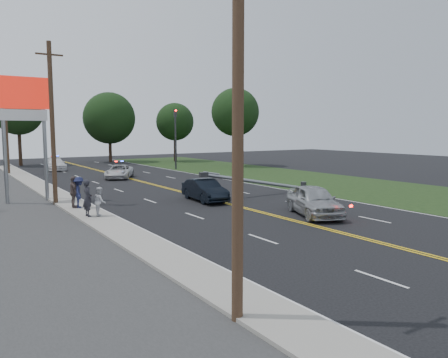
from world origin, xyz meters
TOP-DOWN VIEW (x-y plane):
  - ground at (0.00, 0.00)m, footprint 120.00×120.00m
  - sidewalk at (-8.40, 10.00)m, footprint 1.80×70.00m
  - grass_verge at (13.50, 10.00)m, footprint 12.00×80.00m
  - centerline_yellow at (0.00, 10.00)m, footprint 0.36×80.00m
  - pylon_sign at (-10.50, 14.00)m, footprint 3.20×0.35m
  - traffic_signal at (8.30, 30.00)m, footprint 0.28×0.41m
  - fallen_streetlight at (4.19, 8.00)m, footprint 9.36×0.44m
  - utility_pole_near at (-9.20, -8.00)m, footprint 1.60×0.28m
  - utility_pole_mid at (-9.20, 12.00)m, footprint 1.60×0.28m
  - utility_pole_far at (-9.20, 34.00)m, footprint 1.60×0.28m
  - tree_6 at (-6.40, 45.44)m, footprint 6.23×6.23m
  - tree_7 at (5.46, 45.18)m, footprint 7.34×7.34m
  - tree_8 at (14.08, 41.60)m, footprint 5.51×5.51m
  - tree_9 at (16.70, 29.76)m, footprint 6.10×6.10m
  - crashed_sedan at (-0.66, 8.05)m, footprint 1.91×4.50m
  - waiting_sedan at (1.87, 0.58)m, footprint 3.74×5.24m
  - emergency_a at (-0.73, 24.12)m, footprint 4.23×5.11m
  - emergency_b at (-4.02, 36.35)m, footprint 2.30×4.96m
  - bystander_a at (-8.74, 6.49)m, footprint 0.52×0.75m
  - bystander_b at (-8.14, 6.31)m, footprint 0.76×0.88m
  - bystander_c at (-8.43, 9.31)m, footprint 0.95×1.31m
  - bystander_d at (-8.70, 9.48)m, footprint 0.49×1.11m

SIDE VIEW (x-z plane):
  - ground at x=0.00m, z-range 0.00..0.00m
  - grass_verge at x=13.50m, z-range 0.00..0.01m
  - centerline_yellow at x=0.00m, z-range 0.01..0.01m
  - sidewalk at x=-8.40m, z-range 0.00..0.12m
  - emergency_a at x=-0.73m, z-range 0.00..1.30m
  - emergency_b at x=-4.02m, z-range 0.00..1.40m
  - crashed_sedan at x=-0.66m, z-range 0.00..1.44m
  - waiting_sedan at x=1.87m, z-range 0.00..1.66m
  - bystander_b at x=-8.14m, z-range 0.12..1.66m
  - fallen_streetlight at x=4.19m, z-range -0.04..1.88m
  - bystander_c at x=-8.43m, z-range 0.12..1.95m
  - bystander_d at x=-8.70m, z-range 0.12..1.98m
  - bystander_a at x=-8.74m, z-range 0.12..2.08m
  - traffic_signal at x=8.30m, z-range 0.68..7.73m
  - utility_pole_near at x=-9.20m, z-range 0.08..10.08m
  - utility_pole_mid at x=-9.20m, z-range 0.08..10.08m
  - utility_pole_far at x=-9.20m, z-range 0.08..10.08m
  - tree_8 at x=14.08m, z-range 1.51..10.07m
  - pylon_sign at x=-10.50m, z-range 2.00..10.00m
  - tree_7 at x=5.46m, z-range 1.31..11.28m
  - tree_9 at x=16.70m, z-range 1.90..11.83m
  - tree_6 at x=-6.40m, z-range 1.97..12.18m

